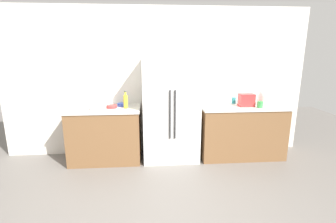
{
  "coord_description": "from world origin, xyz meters",
  "views": [
    {
      "loc": [
        -0.14,
        -2.46,
        1.87
      ],
      "look_at": [
        0.09,
        0.5,
        1.14
      ],
      "focal_mm": 26.59,
      "sensor_mm": 36.0,
      "label": 1
    }
  ],
  "objects_px": {
    "refrigerator": "(171,110)",
    "bowl_b": "(122,105)",
    "cup_a": "(234,100)",
    "cup_b": "(260,105)",
    "bottle_a": "(126,101)",
    "toaster": "(246,100)",
    "rice_cooker": "(265,97)",
    "bowl_c": "(94,108)",
    "bowl_a": "(112,107)"
  },
  "relations": [
    {
      "from": "refrigerator",
      "to": "bowl_b",
      "type": "bearing_deg",
      "value": 170.62
    },
    {
      "from": "refrigerator",
      "to": "cup_a",
      "type": "relative_size",
      "value": 16.18
    },
    {
      "from": "cup_b",
      "to": "bottle_a",
      "type": "bearing_deg",
      "value": 176.42
    },
    {
      "from": "cup_b",
      "to": "toaster",
      "type": "bearing_deg",
      "value": 145.28
    },
    {
      "from": "refrigerator",
      "to": "rice_cooker",
      "type": "xyz_separation_m",
      "value": [
        1.67,
        0.05,
        0.19
      ]
    },
    {
      "from": "rice_cooker",
      "to": "refrigerator",
      "type": "bearing_deg",
      "value": -178.37
    },
    {
      "from": "refrigerator",
      "to": "bowl_c",
      "type": "relative_size",
      "value": 11.88
    },
    {
      "from": "bowl_a",
      "to": "bowl_b",
      "type": "relative_size",
      "value": 0.98
    },
    {
      "from": "toaster",
      "to": "bottle_a",
      "type": "relative_size",
      "value": 0.89
    },
    {
      "from": "rice_cooker",
      "to": "bowl_c",
      "type": "relative_size",
      "value": 1.92
    },
    {
      "from": "rice_cooker",
      "to": "bowl_c",
      "type": "xyz_separation_m",
      "value": [
        -2.93,
        -0.17,
        -0.1
      ]
    },
    {
      "from": "bowl_c",
      "to": "bowl_a",
      "type": "bearing_deg",
      "value": 22.63
    },
    {
      "from": "bottle_a",
      "to": "cup_b",
      "type": "bearing_deg",
      "value": -3.58
    },
    {
      "from": "bowl_b",
      "to": "rice_cooker",
      "type": "bearing_deg",
      "value": -2.04
    },
    {
      "from": "cup_b",
      "to": "bowl_b",
      "type": "bearing_deg",
      "value": 172.04
    },
    {
      "from": "toaster",
      "to": "bottle_a",
      "type": "height_order",
      "value": "bottle_a"
    },
    {
      "from": "bowl_a",
      "to": "bowl_b",
      "type": "distance_m",
      "value": 0.22
    },
    {
      "from": "bottle_a",
      "to": "bowl_b",
      "type": "relative_size",
      "value": 1.6
    },
    {
      "from": "bottle_a",
      "to": "cup_a",
      "type": "relative_size",
      "value": 2.64
    },
    {
      "from": "bottle_a",
      "to": "bowl_c",
      "type": "bearing_deg",
      "value": -171.74
    },
    {
      "from": "refrigerator",
      "to": "bowl_a",
      "type": "height_order",
      "value": "refrigerator"
    },
    {
      "from": "rice_cooker",
      "to": "bottle_a",
      "type": "bearing_deg",
      "value": -177.78
    },
    {
      "from": "rice_cooker",
      "to": "cup_a",
      "type": "xyz_separation_m",
      "value": [
        -0.5,
        0.15,
        -0.08
      ]
    },
    {
      "from": "cup_b",
      "to": "bowl_a",
      "type": "height_order",
      "value": "cup_b"
    },
    {
      "from": "refrigerator",
      "to": "bowl_a",
      "type": "relative_size",
      "value": 10.03
    },
    {
      "from": "bowl_b",
      "to": "bowl_c",
      "type": "xyz_separation_m",
      "value": [
        -0.43,
        -0.26,
        0.01
      ]
    },
    {
      "from": "toaster",
      "to": "bowl_a",
      "type": "xyz_separation_m",
      "value": [
        -2.29,
        0.05,
        -0.08
      ]
    },
    {
      "from": "cup_a",
      "to": "cup_b",
      "type": "bearing_deg",
      "value": -50.1
    },
    {
      "from": "toaster",
      "to": "cup_a",
      "type": "bearing_deg",
      "value": 117.68
    },
    {
      "from": "bowl_a",
      "to": "bowl_c",
      "type": "xyz_separation_m",
      "value": [
        -0.27,
        -0.11,
        0.01
      ]
    },
    {
      "from": "cup_a",
      "to": "bowl_c",
      "type": "xyz_separation_m",
      "value": [
        -2.43,
        -0.31,
        -0.02
      ]
    },
    {
      "from": "refrigerator",
      "to": "bowl_b",
      "type": "relative_size",
      "value": 9.83
    },
    {
      "from": "bottle_a",
      "to": "cup_a",
      "type": "xyz_separation_m",
      "value": [
        1.92,
        0.24,
        -0.06
      ]
    },
    {
      "from": "cup_b",
      "to": "bowl_b",
      "type": "xyz_separation_m",
      "value": [
        -2.31,
        0.32,
        -0.03
      ]
    },
    {
      "from": "bottle_a",
      "to": "bowl_c",
      "type": "height_order",
      "value": "bottle_a"
    },
    {
      "from": "toaster",
      "to": "refrigerator",
      "type": "bearing_deg",
      "value": 177.48
    },
    {
      "from": "cup_a",
      "to": "rice_cooker",
      "type": "bearing_deg",
      "value": -16.31
    },
    {
      "from": "cup_a",
      "to": "bowl_b",
      "type": "distance_m",
      "value": 2.0
    },
    {
      "from": "bottle_a",
      "to": "cup_b",
      "type": "xyz_separation_m",
      "value": [
        2.24,
        -0.14,
        -0.06
      ]
    },
    {
      "from": "rice_cooker",
      "to": "bowl_b",
      "type": "relative_size",
      "value": 1.59
    },
    {
      "from": "refrigerator",
      "to": "toaster",
      "type": "xyz_separation_m",
      "value": [
        1.3,
        -0.06,
        0.17
      ]
    },
    {
      "from": "bowl_a",
      "to": "bowl_b",
      "type": "bearing_deg",
      "value": 41.41
    },
    {
      "from": "bowl_b",
      "to": "cup_b",
      "type": "bearing_deg",
      "value": -7.96
    },
    {
      "from": "toaster",
      "to": "bowl_c",
      "type": "xyz_separation_m",
      "value": [
        -2.56,
        -0.06,
        -0.08
      ]
    },
    {
      "from": "refrigerator",
      "to": "cup_b",
      "type": "relative_size",
      "value": 16.33
    },
    {
      "from": "bowl_b",
      "to": "cup_a",
      "type": "bearing_deg",
      "value": 1.67
    },
    {
      "from": "refrigerator",
      "to": "bottle_a",
      "type": "bearing_deg",
      "value": -176.49
    },
    {
      "from": "bowl_a",
      "to": "toaster",
      "type": "bearing_deg",
      "value": -1.23
    },
    {
      "from": "rice_cooker",
      "to": "bowl_c",
      "type": "distance_m",
      "value": 2.94
    },
    {
      "from": "bowl_c",
      "to": "rice_cooker",
      "type": "bearing_deg",
      "value": 3.27
    }
  ]
}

